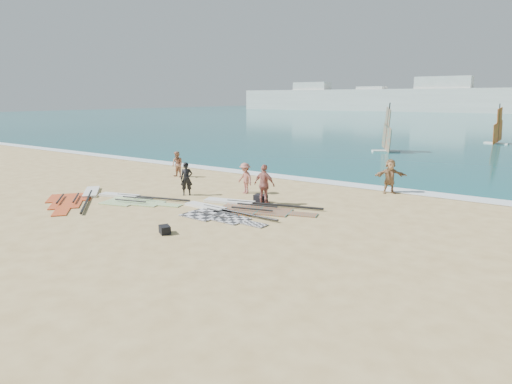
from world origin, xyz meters
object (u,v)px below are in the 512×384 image
Objects in this scene: beachgoer_mid at (245,178)px; beachgoer_right at (390,176)px; rig_orange at (248,206)px; person_wetsuit at (187,179)px; rig_grey at (216,212)px; beachgoer_back at (264,185)px; rig_red at (79,198)px; gear_bag_near at (261,199)px; gear_bag_far at (165,230)px; rig_green at (131,199)px; beachgoer_left at (177,164)px.

beachgoer_mid is 7.63m from beachgoer_right.
person_wetsuit is (-4.08, 0.28, 0.81)m from rig_orange.
person_wetsuit is (-3.50, 1.94, 0.81)m from rig_grey.
rig_grey is 2.66× the size of beachgoer_back.
rig_red is 3.01× the size of beachgoer_mid.
gear_bag_far is (-0.27, -6.06, -0.04)m from gear_bag_near.
rig_green is 2.70× the size of beachgoer_back.
beachgoer_mid is (3.78, 4.40, 0.76)m from rig_green.
rig_green is 3.01× the size of person_wetsuit.
gear_bag_near is 7.18m from beachgoer_right.
rig_grey is 3.28m from gear_bag_far.
beachgoer_left is at bearing 131.35° from rig_red.
beachgoer_left is at bearing 131.91° from gear_bag_far.
rig_grey is 1.04× the size of rig_red.
person_wetsuit reaches higher than rig_grey.
rig_red is at bearing -176.49° from beachgoer_right.
gear_bag_near reaches higher than rig_grey.
beachgoer_mid is at bearing 101.72° from gear_bag_far.
gear_bag_far is (-0.33, -4.93, 0.10)m from rig_orange.
rig_orange is 1.14m from gear_bag_near.
rig_green is 6.68m from beachgoer_back.
beachgoer_right reaches higher than rig_red.
beachgoer_right reaches higher than rig_green.
gear_bag_near is (7.98, 4.46, 0.14)m from rig_red.
person_wetsuit is at bearing 161.84° from rig_orange.
beachgoer_left reaches higher than rig_orange.
person_wetsuit reaches higher than beachgoer_mid.
rig_orange is at bearing -158.86° from beachgoer_right.
beachgoer_right is at bearing 25.48° from rig_green.
rig_grey is at bearing 72.09° from beachgoer_back.
beachgoer_back reaches higher than beachgoer_right.
beachgoer_right is at bearing 15.67° from beachgoer_left.
gear_bag_near is 0.36× the size of beachgoer_mid.
gear_bag_near is 0.88m from beachgoer_back.
rig_grey is 5.05m from rig_green.
person_wetsuit reaches higher than gear_bag_far.
rig_orange reaches higher than rig_grey.
person_wetsuit is 0.90× the size of beachgoer_back.
rig_grey is 8.61× the size of gear_bag_near.
gear_bag_far is at bearing -147.54° from beachgoer_right.
beachgoer_left is at bearing -174.12° from beachgoer_mid.
beachgoer_mid is (-1.51, 7.27, 0.66)m from gear_bag_far.
rig_green is 2.92m from person_wetsuit.
rig_orange is at bearing -22.14° from beachgoer_left.
beachgoer_back is (0.30, 0.90, 0.91)m from rig_orange.
beachgoer_left reaches higher than gear_bag_far.
gear_bag_near is at bearing -15.57° from beachgoer_mid.
person_wetsuit is (-4.02, -0.84, 0.67)m from gear_bag_near.
rig_green is 13.35m from beachgoer_right.
gear_bag_near reaches higher than gear_bag_far.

